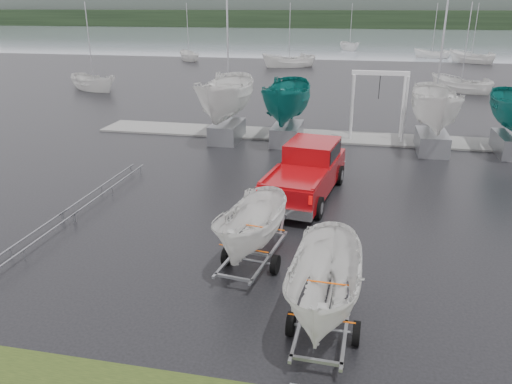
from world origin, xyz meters
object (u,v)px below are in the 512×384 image
trailer_parked (329,232)px  boat_hoist (379,96)px  trailer_hitched (253,188)px  pickup_truck (307,169)px

trailer_parked → boat_hoist: size_ratio=1.26×
trailer_hitched → trailer_parked: bearing=-43.0°
trailer_parked → boat_hoist: 19.99m
trailer_hitched → trailer_parked: 3.92m
boat_hoist → trailer_parked: bearing=-94.3°
trailer_hitched → trailer_parked: (2.47, -3.04, 0.20)m
trailer_parked → boat_hoist: bearing=87.6°
trailer_parked → pickup_truck: bearing=100.9°
pickup_truck → boat_hoist: bearing=81.3°
boat_hoist → trailer_hitched: bearing=-103.2°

